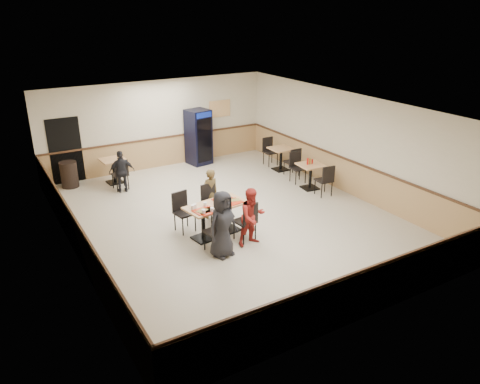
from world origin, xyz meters
TOP-DOWN VIEW (x-y plane):
  - ground at (0.00, 0.00)m, footprint 10.00×10.00m
  - room_shell at (1.78, 2.55)m, footprint 10.00×10.00m
  - main_table at (-0.75, -0.67)m, footprint 1.62×0.98m
  - main_chairs at (-0.81, -0.68)m, footprint 1.60×1.96m
  - diner_woman_left at (-1.10, -1.65)m, footprint 0.86×0.67m
  - diner_woman_right at (-0.24, -1.53)m, footprint 0.72×0.58m
  - diner_man_opposite at (-0.40, 0.32)m, footprint 0.53×0.38m
  - lone_diner at (-1.86, 3.30)m, footprint 0.80×0.45m
  - tabletop_clutter at (-0.80, -0.75)m, footprint 1.35×0.89m
  - side_table_near at (3.21, 0.62)m, footprint 0.80×0.80m
  - side_table_near_chair_south at (3.21, -0.01)m, footprint 0.50×0.50m
  - side_table_near_chair_north at (3.21, 1.25)m, footprint 0.50×0.50m
  - side_table_far at (3.44, 2.51)m, footprint 0.74×0.74m
  - side_table_far_chair_south at (3.44, 1.89)m, footprint 0.47×0.47m
  - side_table_far_chair_north at (3.44, 3.14)m, footprint 0.47×0.47m
  - condiment_caddy at (3.18, 0.67)m, footprint 0.23×0.06m
  - back_table at (-1.86, 4.20)m, footprint 0.79×0.79m
  - back_table_chair_lone at (-1.86, 3.57)m, footprint 0.50×0.50m
  - pepsi_cooler at (1.34, 4.59)m, footprint 0.85×0.85m
  - trash_bin at (-3.17, 4.55)m, footprint 0.52×0.52m

SIDE VIEW (x-z plane):
  - ground at x=0.00m, z-range 0.00..0.00m
  - trash_bin at x=-3.17m, z-range 0.00..0.82m
  - side_table_far_chair_south at x=3.44m, z-range 0.00..0.99m
  - side_table_far_chair_north at x=3.44m, z-range 0.00..0.99m
  - side_table_near_chair_south at x=3.21m, z-range 0.00..1.00m
  - side_table_near_chair_north at x=3.21m, z-range 0.00..1.00m
  - back_table_chair_lone at x=-1.86m, z-range 0.00..1.00m
  - main_chairs at x=-0.81m, z-range 0.00..1.03m
  - side_table_far at x=3.44m, z-range 0.13..0.91m
  - side_table_near at x=3.21m, z-range 0.13..0.92m
  - back_table at x=-1.86m, z-range 0.13..0.92m
  - main_table at x=-0.75m, z-range 0.13..0.95m
  - room_shell at x=1.78m, z-range -4.42..5.58m
  - lone_diner at x=-1.86m, z-range 0.00..1.30m
  - diner_man_opposite at x=-0.40m, z-range 0.00..1.36m
  - diner_woman_right at x=-0.24m, z-range 0.00..1.41m
  - diner_woman_left at x=-1.10m, z-range 0.00..1.56m
  - tabletop_clutter at x=-0.80m, z-range 0.78..0.90m
  - condiment_caddy at x=3.18m, z-range 0.78..0.98m
  - pepsi_cooler at x=1.34m, z-range 0.00..1.94m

